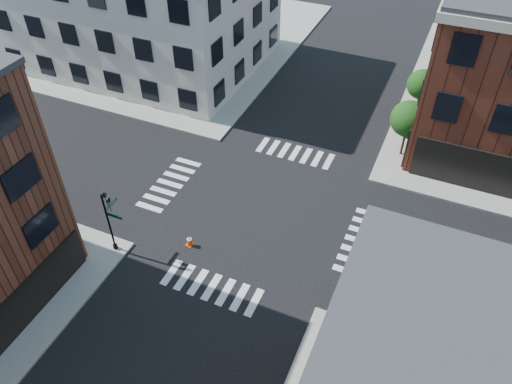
{
  "coord_description": "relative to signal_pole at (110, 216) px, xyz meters",
  "views": [
    {
      "loc": [
        9.52,
        -22.39,
        23.37
      ],
      "look_at": [
        0.16,
        -0.93,
        2.5
      ],
      "focal_mm": 35.0,
      "sensor_mm": 36.0,
      "label": 1
    }
  ],
  "objects": [
    {
      "name": "sidewalk_nw",
      "position": [
        -14.28,
        27.68,
        -2.78
      ],
      "size": [
        30.0,
        30.0,
        0.15
      ],
      "primitive_type": "cube",
      "color": "gray",
      "rests_on": "ground"
    },
    {
      "name": "tree_near",
      "position": [
        14.28,
        16.65,
        0.3
      ],
      "size": [
        2.69,
        2.69,
        4.49
      ],
      "color": "black",
      "rests_on": "ground"
    },
    {
      "name": "signal_pole",
      "position": [
        0.0,
        0.0,
        0.0
      ],
      "size": [
        1.29,
        1.24,
        4.6
      ],
      "color": "black",
      "rests_on": "ground"
    },
    {
      "name": "building_nw",
      "position": [
        -12.28,
        22.68,
        2.64
      ],
      "size": [
        22.0,
        16.0,
        11.0
      ],
      "primitive_type": "cube",
      "color": "beige",
      "rests_on": "ground"
    },
    {
      "name": "tree_far",
      "position": [
        14.28,
        22.65,
        0.02
      ],
      "size": [
        2.43,
        2.43,
        4.07
      ],
      "color": "black",
      "rests_on": "ground"
    },
    {
      "name": "traffic_cone",
      "position": [
        3.95,
        2.07,
        -2.48
      ],
      "size": [
        0.53,
        0.53,
        0.79
      ],
      "rotation": [
        0.0,
        0.0,
        -0.26
      ],
      "color": "#FD3D0B",
      "rests_on": "ground"
    },
    {
      "name": "ground",
      "position": [
        6.72,
        6.68,
        -2.86
      ],
      "size": [
        120.0,
        120.0,
        0.0
      ],
      "primitive_type": "plane",
      "color": "black",
      "rests_on": "ground"
    },
    {
      "name": "box_truck",
      "position": [
        21.1,
        2.75,
        -1.08
      ],
      "size": [
        7.71,
        3.12,
        3.41
      ],
      "rotation": [
        0.0,
        0.0,
        -0.12
      ],
      "color": "silver",
      "rests_on": "ground"
    }
  ]
}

